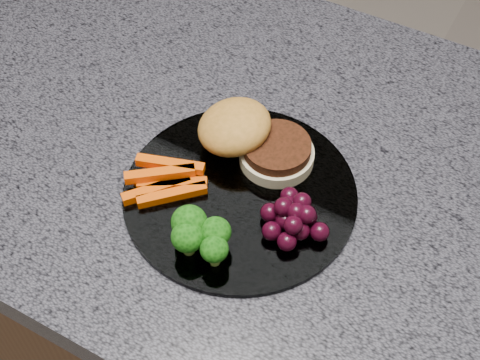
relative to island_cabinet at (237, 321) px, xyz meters
The scene contains 7 objects.
island_cabinet is the anchor object (origin of this frame).
countertop 0.45m from the island_cabinet, ahead, with size 1.20×0.60×0.04m, color #4D4C56.
plate 0.48m from the island_cabinet, 57.54° to the right, with size 0.26×0.26×0.01m, color white.
burger 0.50m from the island_cabinet, 24.73° to the right, with size 0.16×0.11×0.05m.
carrot_sticks 0.50m from the island_cabinet, 107.42° to the right, with size 0.09×0.09×0.02m.
broccoli 0.53m from the island_cabinet, 74.32° to the right, with size 0.07×0.05×0.04m.
grape_bunch 0.51m from the island_cabinet, 36.01° to the right, with size 0.08×0.07×0.04m.
Camera 1 is at (0.26, -0.46, 1.49)m, focal length 50.00 mm.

